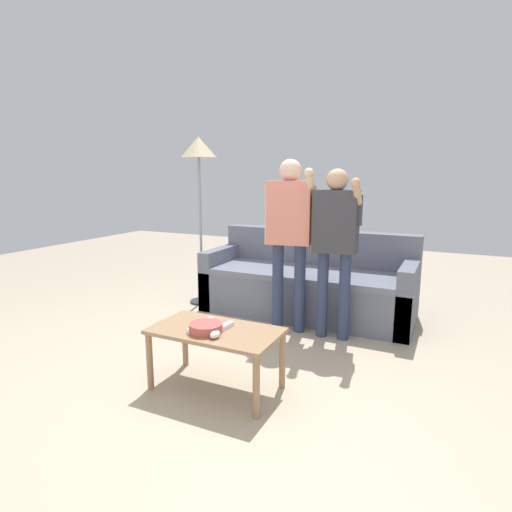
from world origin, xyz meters
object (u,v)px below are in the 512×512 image
game_remote_wand_near (207,322)px  game_remote_wand_spare (226,326)px  couch (308,285)px  coffee_table (216,338)px  floor_lamp (199,157)px  player_center (290,226)px  game_remote_wand_far (198,330)px  player_right (335,234)px  snack_bowl (206,328)px  game_remote_nunchuk (215,334)px

game_remote_wand_near → game_remote_wand_spare: bearing=-4.1°
couch → coffee_table: (-0.04, -1.81, 0.06)m
floor_lamp → player_center: 1.43m
player_center → game_remote_wand_far: (-0.12, -1.32, -0.55)m
player_right → game_remote_wand_near: (-0.57, -1.18, -0.50)m
snack_bowl → player_right: bearing=69.3°
couch → player_center: 0.90m
coffee_table → game_remote_wand_spare: (0.05, 0.04, 0.08)m
floor_lamp → player_center: bearing=-18.4°
player_center → game_remote_wand_far: bearing=-95.3°
couch → player_right: bearing=-53.8°
game_remote_wand_near → game_remote_wand_far: bearing=-79.5°
player_center → game_remote_wand_spare: bearing=-89.6°
player_right → game_remote_wand_far: 1.52m
snack_bowl → game_remote_nunchuk: bearing=-29.7°
player_right → game_remote_wand_spare: bearing=-109.0°
coffee_table → game_remote_wand_near: (-0.10, 0.05, 0.08)m
game_remote_nunchuk → player_center: size_ratio=0.06×
game_remote_nunchuk → game_remote_wand_far: game_remote_nunchuk is taller
couch → game_remote_wand_far: size_ratio=15.20×
player_center → game_remote_wand_far: size_ratio=11.17×
couch → game_remote_wand_near: size_ratio=13.52×
couch → player_center: size_ratio=1.36×
coffee_table → player_center: player_center is taller
coffee_table → game_remote_wand_spare: game_remote_wand_spare is taller
coffee_table → player_center: bearing=87.9°
game_remote_nunchuk → player_center: player_center is taller
game_remote_wand_far → player_right: bearing=67.7°
snack_bowl → game_remote_wand_spare: 0.14m
floor_lamp → game_remote_wand_near: (1.07, -1.58, -1.19)m
coffee_table → game_remote_wand_far: (-0.08, -0.09, 0.08)m
coffee_table → player_right: (0.47, 1.23, 0.57)m
game_remote_wand_far → game_remote_wand_spare: same height
game_remote_wand_near → player_center: bearing=82.8°
couch → floor_lamp: (-1.21, -0.18, 1.33)m
floor_lamp → game_remote_wand_spare: size_ratio=12.06×
floor_lamp → coffee_table: bearing=-54.4°
game_remote_nunchuk → floor_lamp: (-1.25, 1.77, 1.18)m
couch → coffee_table: bearing=-91.4°
player_center → game_remote_wand_spare: 1.31m
game_remote_nunchuk → game_remote_wand_spare: size_ratio=0.58×
coffee_table → player_right: size_ratio=0.58×
floor_lamp → game_remote_nunchuk: bearing=-54.8°
player_center → game_remote_wand_spare: size_ratio=10.32×
snack_bowl → game_remote_wand_near: 0.15m
game_remote_nunchuk → player_right: bearing=74.2°
game_remote_nunchuk → coffee_table: bearing=119.9°
snack_bowl → player_right: (0.49, 1.31, 0.48)m
couch → game_remote_wand_far: (-0.12, -1.90, 0.14)m
player_right → floor_lamp: bearing=166.2°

